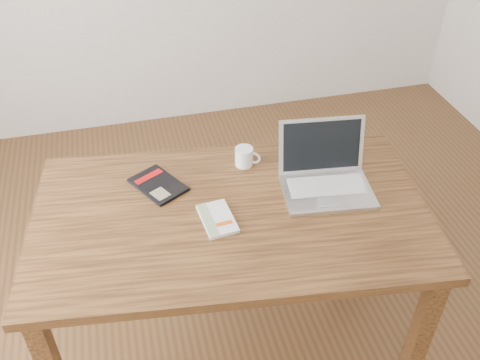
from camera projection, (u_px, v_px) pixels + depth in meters
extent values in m
plane|color=#53361C|center=(263.00, 329.00, 2.54)|extent=(4.00, 4.00, 0.00)
cube|color=#503118|center=(231.00, 215.00, 2.08)|extent=(1.63, 1.06, 0.04)
cube|color=#503118|center=(420.00, 335.00, 2.10)|extent=(0.07, 0.07, 0.71)
cube|color=#503118|center=(77.00, 233.00, 2.54)|extent=(0.07, 0.07, 0.71)
cube|color=#503118|center=(363.00, 209.00, 2.68)|extent=(0.07, 0.07, 0.71)
cube|color=beige|center=(217.00, 219.00, 2.03)|extent=(0.13, 0.20, 0.01)
cube|color=white|center=(217.00, 219.00, 2.03)|extent=(0.13, 0.20, 0.02)
cube|color=gray|center=(208.00, 219.00, 2.01)|extent=(0.06, 0.19, 0.00)
cube|color=#E2530F|center=(224.00, 223.00, 2.00)|extent=(0.06, 0.02, 0.00)
cube|color=black|center=(158.00, 185.00, 2.19)|extent=(0.24, 0.27, 0.01)
cube|color=#AE0C0E|center=(149.00, 177.00, 2.22)|extent=(0.13, 0.09, 0.00)
cube|color=gray|center=(160.00, 194.00, 2.14)|extent=(0.08, 0.09, 0.00)
cube|color=silver|center=(328.00, 192.00, 2.15)|extent=(0.38, 0.29, 0.02)
cube|color=silver|center=(326.00, 185.00, 2.17)|extent=(0.32, 0.17, 0.00)
cube|color=#BCBCC1|center=(333.00, 202.00, 2.09)|extent=(0.11, 0.07, 0.00)
cube|color=silver|center=(321.00, 145.00, 2.19)|extent=(0.36, 0.10, 0.23)
cube|color=black|center=(322.00, 146.00, 2.19)|extent=(0.32, 0.09, 0.20)
cylinder|color=white|center=(244.00, 157.00, 2.28)|extent=(0.08, 0.08, 0.08)
cylinder|color=black|center=(244.00, 149.00, 2.26)|extent=(0.06, 0.06, 0.01)
torus|color=white|center=(254.00, 158.00, 2.28)|extent=(0.06, 0.04, 0.06)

